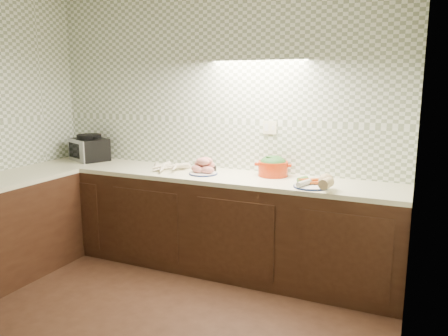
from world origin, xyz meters
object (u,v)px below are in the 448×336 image
at_px(sweet_potato_plate, 204,167).
at_px(dutch_oven, 273,166).
at_px(toaster_oven, 89,148).
at_px(parsnip_pile, 164,168).
at_px(onion_bowl, 209,167).
at_px(veg_plate, 318,182).

xyz_separation_m(sweet_potato_plate, dutch_oven, (0.61, 0.18, 0.03)).
relative_size(sweet_potato_plate, dutch_oven, 0.78).
relative_size(toaster_oven, dutch_oven, 1.45).
relative_size(parsnip_pile, dutch_oven, 1.28).
bearing_deg(onion_bowl, parsnip_pile, -155.96).
distance_m(sweet_potato_plate, veg_plate, 1.08).
bearing_deg(sweet_potato_plate, dutch_oven, 16.68).
bearing_deg(sweet_potato_plate, parsnip_pile, -176.87).
height_order(onion_bowl, veg_plate, veg_plate).
distance_m(toaster_oven, parsnip_pile, 1.07).
relative_size(sweet_potato_plate, veg_plate, 0.72).
bearing_deg(parsnip_pile, veg_plate, -3.65).
height_order(onion_bowl, dutch_oven, dutch_oven).
distance_m(toaster_oven, dutch_oven, 2.06).
height_order(parsnip_pile, dutch_oven, dutch_oven).
relative_size(parsnip_pile, veg_plate, 1.18).
relative_size(toaster_oven, veg_plate, 1.33).
distance_m(toaster_oven, onion_bowl, 1.44).
bearing_deg(dutch_oven, veg_plate, -43.10).
height_order(parsnip_pile, onion_bowl, onion_bowl).
distance_m(parsnip_pile, dutch_oven, 1.03).
xyz_separation_m(sweet_potato_plate, veg_plate, (1.07, -0.12, -0.02)).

